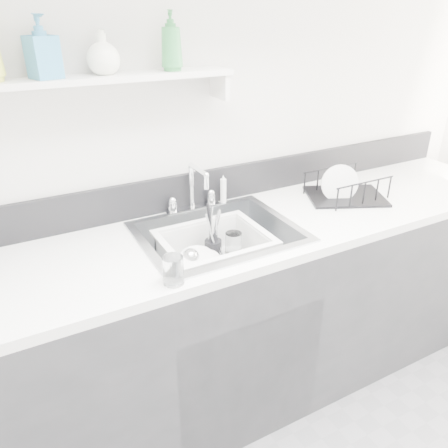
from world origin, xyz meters
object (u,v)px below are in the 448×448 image
dish_rack (347,185)px  counter_run (219,322)px  wash_tub (215,254)px  sink (218,251)px

dish_rack → counter_run: bearing=-152.2°
wash_tub → dish_rack: (0.74, 0.06, 0.15)m
sink → dish_rack: size_ratio=1.79×
counter_run → wash_tub: (-0.03, -0.02, 0.38)m
counter_run → wash_tub: size_ratio=7.45×
counter_run → wash_tub: counter_run is taller
wash_tub → dish_rack: size_ratio=1.20×
sink → wash_tub: sink is taller
counter_run → dish_rack: dish_rack is taller
sink → dish_rack: 0.73m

